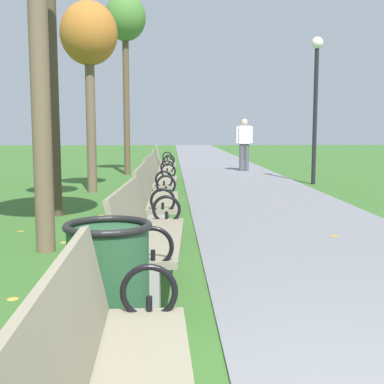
# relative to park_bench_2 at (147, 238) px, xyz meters

# --- Properties ---
(paved_walkway) EXTENTS (2.83, 44.00, 0.02)m
(paved_walkway) POSITION_rel_park_bench_2_xyz_m (1.92, 15.62, -0.48)
(paved_walkway) COLOR slate
(paved_walkway) RESTS_ON ground
(park_bench_2) EXTENTS (0.55, 1.62, 0.90)m
(park_bench_2) POSITION_rel_park_bench_2_xyz_m (0.00, 0.00, 0.00)
(park_bench_2) COLOR gray
(park_bench_2) RESTS_ON ground
(park_bench_3) EXTENTS (0.49, 1.61, 0.90)m
(park_bench_3) POSITION_rel_park_bench_2_xyz_m (-0.00, 2.10, 0.00)
(park_bench_3) COLOR gray
(park_bench_3) RESTS_ON ground
(park_bench_4) EXTENTS (0.53, 1.62, 0.90)m
(park_bench_4) POSITION_rel_park_bench_2_xyz_m (-0.00, 4.33, 0.00)
(park_bench_4) COLOR gray
(park_bench_4) RESTS_ON ground
(park_bench_5) EXTENTS (0.47, 1.60, 0.90)m
(park_bench_5) POSITION_rel_park_bench_2_xyz_m (-0.00, 6.80, 0.00)
(park_bench_5) COLOR gray
(park_bench_5) RESTS_ON ground
(park_bench_6) EXTENTS (0.53, 1.62, 0.90)m
(park_bench_6) POSITION_rel_park_bench_2_xyz_m (-0.00, 9.03, 0.00)
(park_bench_6) COLOR gray
(park_bench_6) RESTS_ON ground
(tree_3) EXTENTS (1.17, 1.17, 3.91)m
(tree_3) POSITION_rel_park_bench_2_xyz_m (-1.48, 6.86, 2.68)
(tree_3) COLOR brown
(tree_3) RESTS_ON ground
(tree_4) EXTENTS (1.17, 1.17, 5.09)m
(tree_4) POSITION_rel_park_bench_2_xyz_m (-1.09, 11.02, 3.79)
(tree_4) COLOR brown
(tree_4) RESTS_ON ground
(pedestrian_walking) EXTENTS (0.53, 0.23, 1.62)m
(pedestrian_walking) POSITION_rel_park_bench_2_xyz_m (2.47, 11.98, 0.44)
(pedestrian_walking) COLOR #4C4C56
(pedestrian_walking) RESTS_ON paved_walkway
(trash_bin) EXTENTS (0.48, 0.48, 0.84)m
(trash_bin) POSITION_rel_park_bench_2_xyz_m (-0.15, -1.24, -0.06)
(trash_bin) COLOR #234C2D
(trash_bin) RESTS_ON ground
(lamp_post) EXTENTS (0.28, 0.28, 3.48)m
(lamp_post) POSITION_rel_park_bench_2_xyz_m (3.63, 8.25, 1.82)
(lamp_post) COLOR black
(lamp_post) RESTS_ON ground
(scattered_leaves) EXTENTS (5.00, 14.72, 0.02)m
(scattered_leaves) POSITION_rel_park_bench_2_xyz_m (0.36, 0.99, -0.47)
(scattered_leaves) COLOR gold
(scattered_leaves) RESTS_ON ground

